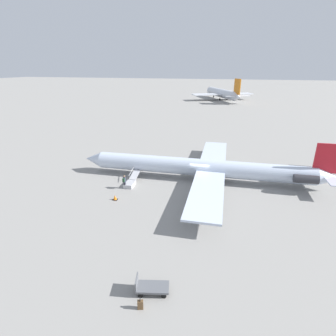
{
  "coord_description": "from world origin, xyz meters",
  "views": [
    {
      "loc": [
        -4.46,
        32.37,
        14.26
      ],
      "look_at": [
        4.21,
        0.95,
        1.57
      ],
      "focal_mm": 28.0,
      "sensor_mm": 36.0,
      "label": 1
    }
  ],
  "objects": [
    {
      "name": "airplane_main",
      "position": [
        -0.91,
        -0.04,
        1.76
      ],
      "size": [
        33.8,
        26.19,
        5.93
      ],
      "rotation": [
        0.0,
        0.0,
        0.05
      ],
      "color": "silver",
      "rests_on": "ground"
    },
    {
      "name": "ground_plane",
      "position": [
        0.0,
        0.0,
        0.0
      ],
      "size": [
        600.0,
        600.0,
        0.0
      ],
      "primitive_type": "plane",
      "color": "gray"
    },
    {
      "name": "traffic_cone_near_stairs",
      "position": [
        8.46,
        8.31,
        0.27
      ],
      "size": [
        0.53,
        0.53,
        0.58
      ],
      "color": "black",
      "rests_on": "ground"
    },
    {
      "name": "airplane_far_left",
      "position": [
        4.57,
        -92.19,
        2.92
      ],
      "size": [
        27.14,
        34.75,
        9.76
      ],
      "rotation": [
        0.0,
        0.0,
        5.18
      ],
      "color": "silver",
      "rests_on": "ground"
    },
    {
      "name": "boarding_stairs",
      "position": [
        8.31,
        4.09,
        0.36
      ],
      "size": [
        1.23,
        4.06,
        1.55
      ],
      "rotation": [
        0.0,
        0.0,
        -1.52
      ],
      "color": "#B2B2B7",
      "rests_on": "ground"
    },
    {
      "name": "luggage_cart",
      "position": [
        0.24,
        19.71,
        0.46
      ],
      "size": [
        2.4,
        1.59,
        1.22
      ],
      "rotation": [
        0.0,
        0.0,
        0.24
      ],
      "color": "#595B60",
      "rests_on": "ground"
    },
    {
      "name": "suitcase",
      "position": [
        0.45,
        21.1,
        0.33
      ],
      "size": [
        0.41,
        0.32,
        0.88
      ],
      "rotation": [
        0.0,
        0.0,
        3.46
      ],
      "color": "brown",
      "rests_on": "ground"
    },
    {
      "name": "passenger",
      "position": [
        8.62,
        5.26,
        1.0
      ],
      "size": [
        0.36,
        0.55,
        1.74
      ],
      "rotation": [
        0.0,
        0.0,
        -1.52
      ],
      "color": "#23232D",
      "rests_on": "ground"
    }
  ]
}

